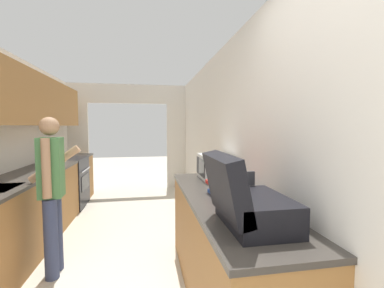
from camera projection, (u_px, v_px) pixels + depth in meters
wall_right at (229, 148)px, 3.06m from camera, size 0.06×7.87×2.50m
wall_far_with_doorway at (129, 129)px, 6.11m from camera, size 3.13×0.06×2.50m
counter_left at (31, 208)px, 3.32m from camera, size 0.62×4.26×0.92m
counter_right at (223, 248)px, 2.22m from camera, size 0.62×2.18×0.92m
range_oven at (67, 182)px, 4.81m from camera, size 0.66×0.79×1.06m
person at (52, 191)px, 2.58m from camera, size 0.52×0.39×1.61m
suitcase at (245, 202)px, 1.53m from camera, size 0.46×0.55×0.44m
microwave at (214, 167)px, 2.93m from camera, size 0.33×0.48×0.27m
book_stack at (223, 188)px, 2.24m from camera, size 0.25×0.30×0.12m
knife at (74, 154)px, 5.34m from camera, size 0.13×0.33×0.02m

